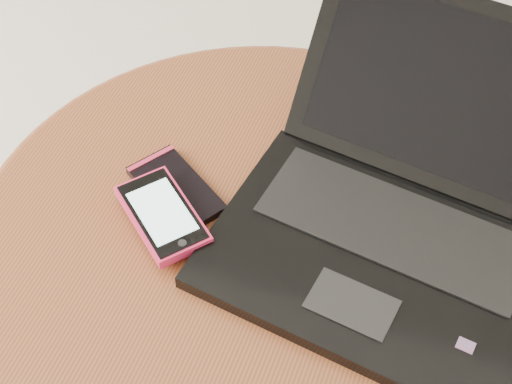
% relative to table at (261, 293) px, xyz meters
% --- Properties ---
extents(table, '(0.62, 0.62, 0.49)m').
position_rel_table_xyz_m(table, '(0.00, 0.00, 0.00)').
color(table, '#592616').
rests_on(table, ground).
extents(laptop, '(0.36, 0.38, 0.18)m').
position_rel_table_xyz_m(laptop, '(0.12, 0.05, 0.14)').
color(laptop, black).
rests_on(laptop, table).
extents(phone_black, '(0.12, 0.11, 0.01)m').
position_rel_table_xyz_m(phone_black, '(-0.11, 0.02, 0.11)').
color(phone_black, black).
rests_on(phone_black, table).
extents(phone_pink, '(0.12, 0.12, 0.01)m').
position_rel_table_xyz_m(phone_pink, '(-0.10, -0.02, 0.12)').
color(phone_pink, '#EC2759').
rests_on(phone_pink, phone_black).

